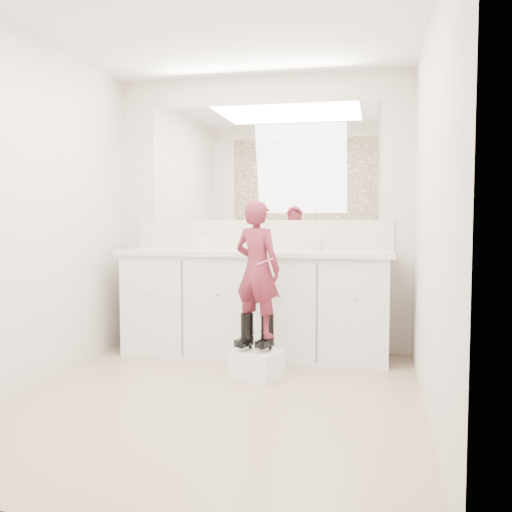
# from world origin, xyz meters

# --- Properties ---
(floor) EXTENTS (3.00, 3.00, 0.00)m
(floor) POSITION_xyz_m (0.00, 0.00, 0.00)
(floor) COLOR #8C745B
(floor) RESTS_ON ground
(ceiling) EXTENTS (3.00, 3.00, 0.00)m
(ceiling) POSITION_xyz_m (0.00, 0.00, 2.40)
(ceiling) COLOR white
(ceiling) RESTS_ON wall_back
(wall_back) EXTENTS (2.60, 0.00, 2.60)m
(wall_back) POSITION_xyz_m (0.00, 1.50, 1.20)
(wall_back) COLOR beige
(wall_back) RESTS_ON floor
(wall_front) EXTENTS (2.60, 0.00, 2.60)m
(wall_front) POSITION_xyz_m (0.00, -1.50, 1.20)
(wall_front) COLOR beige
(wall_front) RESTS_ON floor
(wall_left) EXTENTS (0.00, 3.00, 3.00)m
(wall_left) POSITION_xyz_m (-1.30, 0.00, 1.20)
(wall_left) COLOR beige
(wall_left) RESTS_ON floor
(wall_right) EXTENTS (0.00, 3.00, 3.00)m
(wall_right) POSITION_xyz_m (1.30, 0.00, 1.20)
(wall_right) COLOR beige
(wall_right) RESTS_ON floor
(vanity_cabinet) EXTENTS (2.20, 0.55, 0.85)m
(vanity_cabinet) POSITION_xyz_m (0.00, 1.23, 0.42)
(vanity_cabinet) COLOR silver
(vanity_cabinet) RESTS_ON floor
(countertop) EXTENTS (2.28, 0.58, 0.04)m
(countertop) POSITION_xyz_m (0.00, 1.21, 0.87)
(countertop) COLOR beige
(countertop) RESTS_ON vanity_cabinet
(backsplash) EXTENTS (2.28, 0.03, 0.25)m
(backsplash) POSITION_xyz_m (0.00, 1.49, 1.02)
(backsplash) COLOR beige
(backsplash) RESTS_ON countertop
(mirror) EXTENTS (2.00, 0.02, 1.00)m
(mirror) POSITION_xyz_m (0.00, 1.49, 1.64)
(mirror) COLOR white
(mirror) RESTS_ON wall_back
(dot_panel) EXTENTS (2.00, 0.01, 1.20)m
(dot_panel) POSITION_xyz_m (0.00, -1.49, 1.65)
(dot_panel) COLOR #472819
(dot_panel) RESTS_ON wall_front
(faucet) EXTENTS (0.08, 0.08, 0.10)m
(faucet) POSITION_xyz_m (0.00, 1.38, 0.94)
(faucet) COLOR silver
(faucet) RESTS_ON countertop
(cup) EXTENTS (0.13, 0.13, 0.11)m
(cup) POSITION_xyz_m (0.53, 1.24, 0.94)
(cup) COLOR beige
(cup) RESTS_ON countertop
(soap_bottle) EXTENTS (0.09, 0.09, 0.17)m
(soap_bottle) POSITION_xyz_m (-0.44, 1.19, 0.97)
(soap_bottle) COLOR silver
(soap_bottle) RESTS_ON countertop
(step_stool) EXTENTS (0.40, 0.37, 0.21)m
(step_stool) POSITION_xyz_m (0.16, 0.53, 0.10)
(step_stool) COLOR white
(step_stool) RESTS_ON floor
(boot_left) EXTENTS (0.16, 0.20, 0.27)m
(boot_left) POSITION_xyz_m (0.09, 0.55, 0.34)
(boot_left) COLOR black
(boot_left) RESTS_ON step_stool
(boot_right) EXTENTS (0.16, 0.20, 0.27)m
(boot_right) POSITION_xyz_m (0.24, 0.55, 0.34)
(boot_right) COLOR black
(boot_right) RESTS_ON step_stool
(toddler) EXTENTS (0.42, 0.35, 0.98)m
(toddler) POSITION_xyz_m (0.16, 0.55, 0.80)
(toddler) COLOR #9D3041
(toddler) RESTS_ON step_stool
(toothbrush) EXTENTS (0.13, 0.06, 0.06)m
(toothbrush) POSITION_xyz_m (0.23, 0.47, 0.86)
(toothbrush) COLOR #CE509E
(toothbrush) RESTS_ON toddler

